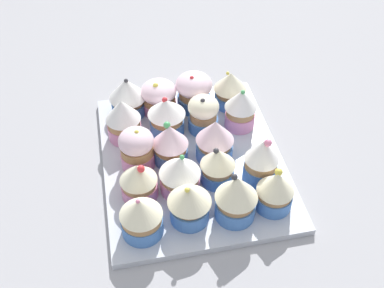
% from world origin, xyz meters
% --- Properties ---
extents(ground_plane, '(1.80, 1.80, 0.03)m').
position_xyz_m(ground_plane, '(0.00, 0.00, -0.01)').
color(ground_plane, '#9E9EA3').
extents(baking_tray, '(0.29, 0.36, 0.01)m').
position_xyz_m(baking_tray, '(0.00, 0.00, 0.01)').
color(baking_tray, silver).
rests_on(baking_tray, ground_plane).
extents(cupcake_0, '(0.06, 0.06, 0.07)m').
position_xyz_m(cupcake_0, '(-0.10, -0.13, 0.05)').
color(cupcake_0, '#477AC6').
rests_on(cupcake_0, baking_tray).
extents(cupcake_1, '(0.06, 0.06, 0.07)m').
position_xyz_m(cupcake_1, '(-0.03, -0.12, 0.05)').
color(cupcake_1, '#477AC6').
rests_on(cupcake_1, baking_tray).
extents(cupcake_2, '(0.06, 0.06, 0.08)m').
position_xyz_m(cupcake_2, '(0.04, -0.13, 0.05)').
color(cupcake_2, '#477AC6').
rests_on(cupcake_2, baking_tray).
extents(cupcake_3, '(0.06, 0.06, 0.07)m').
position_xyz_m(cupcake_3, '(0.10, -0.12, 0.05)').
color(cupcake_3, '#477AC6').
rests_on(cupcake_3, baking_tray).
extents(cupcake_4, '(0.06, 0.06, 0.07)m').
position_xyz_m(cupcake_4, '(-0.09, -0.06, 0.04)').
color(cupcake_4, pink).
rests_on(cupcake_4, baking_tray).
extents(cupcake_5, '(0.06, 0.06, 0.07)m').
position_xyz_m(cupcake_5, '(-0.03, -0.06, 0.05)').
color(cupcake_5, pink).
rests_on(cupcake_5, baking_tray).
extents(cupcake_6, '(0.05, 0.05, 0.07)m').
position_xyz_m(cupcake_6, '(0.03, -0.06, 0.05)').
color(cupcake_6, '#477AC6').
rests_on(cupcake_6, baking_tray).
extents(cupcake_7, '(0.05, 0.05, 0.08)m').
position_xyz_m(cupcake_7, '(0.10, -0.07, 0.05)').
color(cupcake_7, '#477AC6').
rests_on(cupcake_7, baking_tray).
extents(cupcake_8, '(0.06, 0.06, 0.08)m').
position_xyz_m(cupcake_8, '(-0.09, 0.00, 0.05)').
color(cupcake_8, pink).
rests_on(cupcake_8, baking_tray).
extents(cupcake_9, '(0.06, 0.06, 0.08)m').
position_xyz_m(cupcake_9, '(-0.04, 0.00, 0.05)').
color(cupcake_9, '#477AC6').
rests_on(cupcake_9, baking_tray).
extents(cupcake_10, '(0.06, 0.06, 0.08)m').
position_xyz_m(cupcake_10, '(0.04, -0.01, 0.05)').
color(cupcake_10, '#477AC6').
rests_on(cupcake_10, baking_tray).
extents(cupcake_11, '(0.06, 0.06, 0.08)m').
position_xyz_m(cupcake_11, '(-0.10, 0.07, 0.05)').
color(cupcake_11, pink).
rests_on(cupcake_11, baking_tray).
extents(cupcake_12, '(0.06, 0.06, 0.07)m').
position_xyz_m(cupcake_12, '(-0.03, 0.07, 0.05)').
color(cupcake_12, '#477AC6').
rests_on(cupcake_12, baking_tray).
extents(cupcake_13, '(0.05, 0.05, 0.07)m').
position_xyz_m(cupcake_13, '(0.03, 0.06, 0.05)').
color(cupcake_13, '#477AC6').
rests_on(cupcake_13, baking_tray).
extents(cupcake_14, '(0.06, 0.06, 0.08)m').
position_xyz_m(cupcake_14, '(0.10, 0.06, 0.05)').
color(cupcake_14, pink).
rests_on(cupcake_14, baking_tray).
extents(cupcake_15, '(0.07, 0.07, 0.08)m').
position_xyz_m(cupcake_15, '(-0.09, 0.13, 0.05)').
color(cupcake_15, '#477AC6').
rests_on(cupcake_15, baking_tray).
extents(cupcake_16, '(0.06, 0.06, 0.07)m').
position_xyz_m(cupcake_16, '(-0.03, 0.13, 0.04)').
color(cupcake_16, pink).
rests_on(cupcake_16, baking_tray).
extents(cupcake_17, '(0.07, 0.07, 0.07)m').
position_xyz_m(cupcake_17, '(0.03, 0.13, 0.05)').
color(cupcake_17, '#477AC6').
rests_on(cupcake_17, baking_tray).
extents(cupcake_18, '(0.06, 0.06, 0.07)m').
position_xyz_m(cupcake_18, '(0.09, 0.12, 0.05)').
color(cupcake_18, '#477AC6').
rests_on(cupcake_18, baking_tray).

